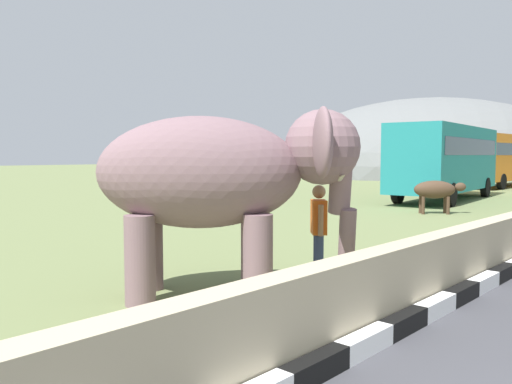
{
  "coord_description": "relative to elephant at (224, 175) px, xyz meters",
  "views": [
    {
      "loc": [
        -3.78,
        0.49,
        2.16
      ],
      "look_at": [
        1.93,
        5.82,
        1.6
      ],
      "focal_mm": 36.01,
      "sensor_mm": 36.0,
      "label": 1
    }
  ],
  "objects": [
    {
      "name": "bus_teal",
      "position": [
        18.9,
        4.5,
        0.22
      ],
      "size": [
        9.92,
        3.58,
        3.5
      ],
      "color": "teal",
      "rests_on": "ground_plane"
    },
    {
      "name": "bus_orange",
      "position": [
        31.84,
        6.03,
        0.22
      ],
      "size": [
        10.1,
        2.75,
        3.5
      ],
      "color": "orange",
      "rests_on": "ground_plane"
    },
    {
      "name": "cow_near",
      "position": [
        12.89,
        2.31,
        -0.99
      ],
      "size": [
        1.55,
        1.71,
        1.23
      ],
      "color": "#473323",
      "rests_on": "ground_plane"
    },
    {
      "name": "barrier_parapet",
      "position": [
        0.41,
        -2.53,
        -1.36
      ],
      "size": [
        28.0,
        0.36,
        1.0
      ],
      "primitive_type": "cube",
      "color": "tan",
      "rests_on": "ground_plane"
    },
    {
      "name": "striped_curb",
      "position": [
        -1.94,
        -2.83,
        -1.74
      ],
      "size": [
        16.2,
        0.2,
        0.24
      ],
      "color": "white",
      "rests_on": "ground_plane"
    },
    {
      "name": "hill_east",
      "position": [
        53.41,
        20.43,
        -1.86
      ],
      "size": [
        42.37,
        33.89,
        17.39
      ],
      "color": "slate",
      "rests_on": "ground_plane"
    },
    {
      "name": "elephant",
      "position": [
        0.0,
        0.0,
        0.0
      ],
      "size": [
        3.86,
        3.81,
        2.87
      ],
      "color": "#7A5D63",
      "rests_on": "ground_plane"
    },
    {
      "name": "person_handler",
      "position": [
        1.72,
        -0.52,
        -0.93
      ],
      "size": [
        0.54,
        0.52,
        1.66
      ],
      "color": "navy",
      "rests_on": "ground_plane"
    }
  ]
}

